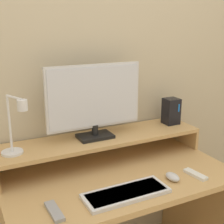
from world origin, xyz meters
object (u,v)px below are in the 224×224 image
Objects in this scene: desk_lamp at (15,129)px; mouse at (173,177)px; remote_control at (54,211)px; keyboard at (126,193)px; monitor at (94,100)px; router_dock at (171,111)px; remote_secondary at (195,174)px.

desk_lamp is 0.81m from mouse.
desk_lamp is at bearing 102.84° from remote_control.
keyboard is 0.28m from mouse.
keyboard is 2.62× the size of remote_control.
desk_lamp is 0.74× the size of keyboard.
keyboard is (-0.02, -0.41, -0.35)m from monitor.
keyboard is at bearing -175.77° from mouse.
keyboard reaches higher than remote_control.
mouse is (0.25, -0.39, -0.34)m from monitor.
desk_lamp is at bearing 154.67° from mouse.
remote_secondary is at bearing -109.36° from router_dock.
monitor is 1.35× the size of keyboard.
router_dock is 0.74m from keyboard.
desk_lamp reaches higher than keyboard.
router_dock is 1.01m from remote_control.
keyboard is at bearing -93.44° from monitor.
remote_control is 1.10× the size of remote_secondary.
monitor is 3.54× the size of remote_control.
remote_control is (0.08, -0.34, -0.27)m from desk_lamp.
router_dock is at bearing 4.61° from desk_lamp.
mouse is at bearing -25.33° from desk_lamp.
keyboard is (-0.56, -0.43, -0.21)m from router_dock.
keyboard is at bearing -179.49° from remote_secondary.
router_dock is 0.54m from mouse.
remote_control is (-0.90, -0.42, -0.21)m from router_dock.
monitor reaches higher than remote_secondary.
monitor is 1.81× the size of desk_lamp.
mouse is 0.14m from remote_secondary.
router_dock is (0.54, 0.02, -0.14)m from monitor.
mouse is (0.28, 0.02, 0.01)m from keyboard.
remote_secondary is (0.41, 0.00, -0.00)m from keyboard.
desk_lamp reaches higher than remote_control.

